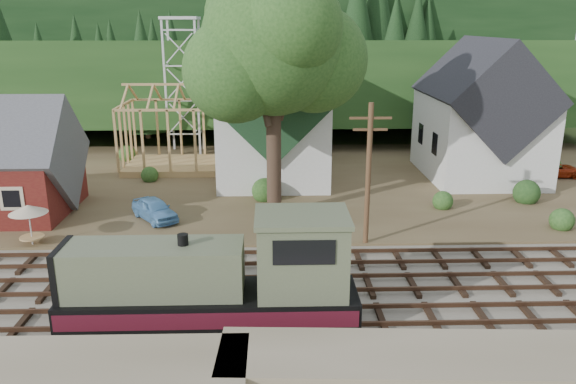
{
  "coord_description": "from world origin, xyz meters",
  "views": [
    {
      "loc": [
        1.83,
        -23.48,
        11.94
      ],
      "look_at": [
        2.74,
        6.0,
        3.0
      ],
      "focal_mm": 35.0,
      "sensor_mm": 36.0,
      "label": 1
    }
  ],
  "objects_px": {
    "locomotive": "(221,280)",
    "patio_set": "(28,211)",
    "car_red": "(556,169)",
    "car_blue": "(155,209)"
  },
  "relations": [
    {
      "from": "locomotive",
      "to": "patio_set",
      "type": "xyz_separation_m",
      "value": [
        -11.05,
        8.5,
        0.14
      ]
    },
    {
      "from": "locomotive",
      "to": "car_red",
      "type": "xyz_separation_m",
      "value": [
        24.46,
        21.49,
        -1.21
      ]
    },
    {
      "from": "locomotive",
      "to": "car_blue",
      "type": "bearing_deg",
      "value": 112.55
    },
    {
      "from": "car_blue",
      "to": "locomotive",
      "type": "bearing_deg",
      "value": -104.19
    },
    {
      "from": "locomotive",
      "to": "car_blue",
      "type": "relative_size",
      "value": 2.95
    },
    {
      "from": "locomotive",
      "to": "patio_set",
      "type": "relative_size",
      "value": 5.16
    },
    {
      "from": "car_red",
      "to": "patio_set",
      "type": "relative_size",
      "value": 1.8
    },
    {
      "from": "locomotive",
      "to": "car_blue",
      "type": "xyz_separation_m",
      "value": [
        -5.12,
        12.33,
        -1.1
      ]
    },
    {
      "from": "car_blue",
      "to": "patio_set",
      "type": "bearing_deg",
      "value": 176.11
    },
    {
      "from": "car_blue",
      "to": "car_red",
      "type": "relative_size",
      "value": 0.97
    }
  ]
}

